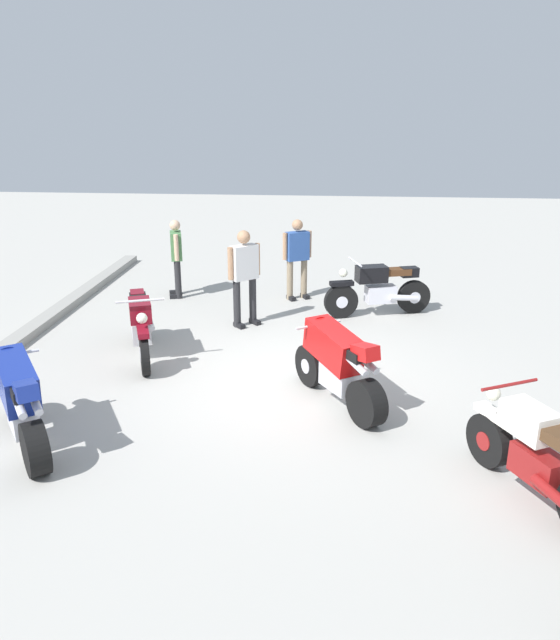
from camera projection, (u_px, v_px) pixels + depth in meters
The scene contains 9 objects.
ground_plane at pixel (287, 380), 8.99m from camera, with size 40.00×40.00×0.00m, color #ADAAA3.
motorcycle_blue_sportbike at pixel (20, 399), 7.08m from camera, with size 1.68×1.32×1.14m.
motorcycle_cream_vintage at pixel (537, 456), 6.12m from camera, with size 1.82×1.04×1.07m.
motorcycle_red_sportbike at pixel (337, 362), 8.11m from camera, with size 1.73×1.24×1.14m.
motorcycle_maroon_cruiser at pixel (141, 325), 9.71m from camera, with size 2.00×0.92×1.09m.
motorcycle_black_cruiser at pixel (379, 289), 11.65m from camera, with size 0.84×2.03×1.09m.
person_in_white_shirt at pixel (244, 272), 10.98m from camera, with size 0.54×0.57×1.74m.
person_in_green_shirt at pixel (176, 254), 12.73m from camera, with size 0.63×0.41×1.60m.
person_in_blue_shirt at pixel (297, 254), 12.57m from camera, with size 0.48×0.60×1.64m.
Camera 1 is at (-8.19, -0.65, 3.75)m, focal length 34.75 mm.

